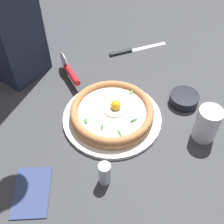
{
  "coord_description": "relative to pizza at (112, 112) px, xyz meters",
  "views": [
    {
      "loc": [
        -0.39,
        -0.44,
        0.68
      ],
      "look_at": [
        -0.04,
        0.0,
        0.03
      ],
      "focal_mm": 45.37,
      "sensor_mm": 36.0,
      "label": 1
    }
  ],
  "objects": [
    {
      "name": "table_knife",
      "position": [
        0.27,
        0.23,
        -0.03
      ],
      "size": [
        0.23,
        0.09,
        0.01
      ],
      "color": "silver",
      "rests_on": "ground"
    },
    {
      "name": "folded_napkin",
      "position": [
        -0.31,
        -0.06,
        -0.03
      ],
      "size": [
        0.15,
        0.17,
        0.01
      ],
      "primitive_type": "cube",
      "rotation": [
        0.0,
        0.0,
        0.95
      ],
      "color": "navy",
      "rests_on": "ground"
    },
    {
      "name": "drinking_glass",
      "position": [
        0.17,
        -0.22,
        0.01
      ],
      "size": [
        0.07,
        0.07,
        0.11
      ],
      "color": "silver",
      "rests_on": "ground"
    },
    {
      "name": "pizza_cutter",
      "position": [
        -0.0,
        0.23,
        0.01
      ],
      "size": [
        0.04,
        0.16,
        0.08
      ],
      "color": "silver",
      "rests_on": "ground"
    },
    {
      "name": "pizza",
      "position": [
        0.0,
        0.0,
        0.0
      ],
      "size": [
        0.26,
        0.26,
        0.06
      ],
      "color": "#B07945",
      "rests_on": "pizza_plate"
    },
    {
      "name": "pepper_shaker",
      "position": [
        -0.15,
        -0.15,
        0.0
      ],
      "size": [
        0.03,
        0.03,
        0.07
      ],
      "primitive_type": "cylinder",
      "color": "silver",
      "rests_on": "ground"
    },
    {
      "name": "pizza_plate",
      "position": [
        -0.0,
        0.0,
        -0.03
      ],
      "size": [
        0.3,
        0.3,
        0.01
      ],
      "primitive_type": "cylinder",
      "color": "white",
      "rests_on": "ground"
    },
    {
      "name": "side_bowl",
      "position": [
        0.23,
        -0.09,
        -0.02
      ],
      "size": [
        0.09,
        0.09,
        0.03
      ],
      "primitive_type": "cylinder",
      "color": "black",
      "rests_on": "ground"
    },
    {
      "name": "ground_plane",
      "position": [
        0.04,
        -0.0,
        -0.05
      ],
      "size": [
        2.4,
        2.4,
        0.03
      ],
      "primitive_type": "cube",
      "color": "#353639",
      "rests_on": "ground"
    }
  ]
}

